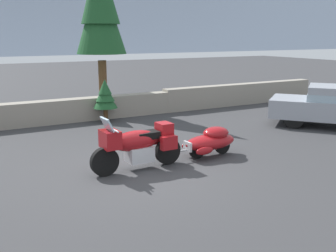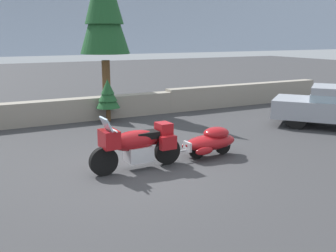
{
  "view_description": "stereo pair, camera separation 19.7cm",
  "coord_description": "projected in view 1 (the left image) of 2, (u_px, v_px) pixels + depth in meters",
  "views": [
    {
      "loc": [
        -3.73,
        -8.05,
        3.09
      ],
      "look_at": [
        1.03,
        0.55,
        0.85
      ],
      "focal_mm": 42.61,
      "sensor_mm": 36.0,
      "label": 1
    },
    {
      "loc": [
        -3.56,
        -8.15,
        3.09
      ],
      "look_at": [
        1.03,
        0.55,
        0.85
      ],
      "focal_mm": 42.61,
      "sensor_mm": 36.0,
      "label": 2
    }
  ],
  "objects": [
    {
      "name": "car_shaped_trailer",
      "position": [
        210.0,
        141.0,
        10.38
      ],
      "size": [
        2.21,
        0.8,
        0.76
      ],
      "color": "black",
      "rests_on": "ground"
    },
    {
      "name": "pine_sapling_farther",
      "position": [
        105.0,
        95.0,
        14.45
      ],
      "size": [
        0.88,
        0.88,
        1.55
      ],
      "color": "brown",
      "rests_on": "ground"
    },
    {
      "name": "touring_motorcycle",
      "position": [
        137.0,
        144.0,
        9.26
      ],
      "size": [
        2.31,
        0.79,
        1.33
      ],
      "color": "black",
      "rests_on": "ground"
    },
    {
      "name": "ground_plane",
      "position": [
        141.0,
        171.0,
        9.32
      ],
      "size": [
        80.0,
        80.0,
        0.0
      ],
      "primitive_type": "plane",
      "color": "#38383A"
    },
    {
      "name": "stone_guard_wall",
      "position": [
        80.0,
        109.0,
        14.68
      ],
      "size": [
        24.0,
        0.57,
        0.94
      ],
      "color": "gray",
      "rests_on": "ground"
    }
  ]
}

